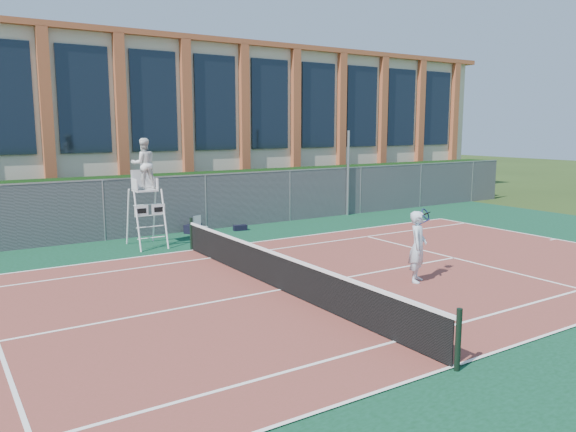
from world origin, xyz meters
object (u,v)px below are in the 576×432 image
steel_pole (348,173)px  umpire_chair (144,167)px  plastic_chair (199,225)px  tennis_player (418,246)px

steel_pole → umpire_chair: (-10.19, -1.65, 0.78)m
plastic_chair → tennis_player: size_ratio=0.43×
steel_pole → tennis_player: (-5.70, -10.01, -0.98)m
umpire_chair → tennis_player: size_ratio=1.99×
umpire_chair → plastic_chair: 3.16m
steel_pole → plastic_chair: (-8.03, -1.20, -1.48)m
steel_pole → tennis_player: steel_pole is taller
steel_pole → umpire_chair: 10.35m
plastic_chair → umpire_chair: bearing=-168.4°
umpire_chair → tennis_player: umpire_chair is taller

